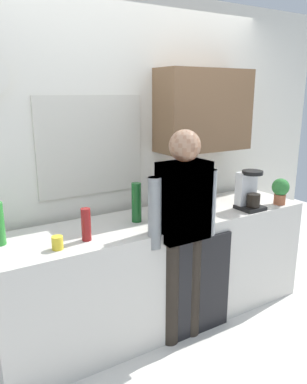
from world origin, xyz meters
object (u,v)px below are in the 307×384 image
object	(u,v)px
bottle_red_vinegar	(86,225)
person_guest	(183,222)
bottle_green_wine	(136,202)
cup_yellow_cup	(57,243)
coffee_maker	(249,192)
potted_plant	(280,190)
person_at_sink	(183,222)

from	to	relation	value
bottle_red_vinegar	person_guest	world-z (taller)	person_guest
bottle_green_wine	cup_yellow_cup	distance (m)	0.71
coffee_maker	potted_plant	xyz separation A→B (m)	(0.33, -0.05, -0.01)
cup_yellow_cup	potted_plant	world-z (taller)	potted_plant
coffee_maker	person_guest	size ratio (longest dim) A/B	0.21
potted_plant	person_guest	size ratio (longest dim) A/B	0.14
cup_yellow_cup	person_guest	world-z (taller)	person_guest
coffee_maker	person_guest	xyz separation A→B (m)	(-0.76, -0.12, -0.09)
coffee_maker	person_guest	distance (m)	0.78
coffee_maker	cup_yellow_cup	world-z (taller)	coffee_maker
bottle_green_wine	person_guest	xyz separation A→B (m)	(0.20, -0.33, -0.09)
person_at_sink	coffee_maker	bearing A→B (deg)	16.79
bottle_red_vinegar	potted_plant	distance (m)	1.76
bottle_green_wine	person_at_sink	distance (m)	0.39
bottle_red_vinegar	potted_plant	bearing A→B (deg)	-3.39
cup_yellow_cup	person_guest	size ratio (longest dim) A/B	0.05
coffee_maker	person_at_sink	size ratio (longest dim) A/B	0.21
person_guest	bottle_red_vinegar	bearing A→B (deg)	-8.95
bottle_red_vinegar	bottle_green_wine	bearing A→B (deg)	18.32
coffee_maker	bottle_red_vinegar	bearing A→B (deg)	178.01
cup_yellow_cup	person_at_sink	size ratio (longest dim) A/B	0.05
coffee_maker	potted_plant	distance (m)	0.33
bottle_green_wine	person_at_sink	xyz separation A→B (m)	(0.20, -0.33, -0.09)
bottle_red_vinegar	person_at_sink	xyz separation A→B (m)	(0.66, -0.17, -0.05)
bottle_red_vinegar	cup_yellow_cup	bearing A→B (deg)	-168.18
bottle_green_wine	cup_yellow_cup	xyz separation A→B (m)	(-0.68, -0.20, -0.11)
potted_plant	person_guest	distance (m)	1.09
bottle_red_vinegar	potted_plant	xyz separation A→B (m)	(1.75, -0.10, 0.02)
bottle_green_wine	potted_plant	xyz separation A→B (m)	(1.29, -0.26, -0.02)
person_at_sink	person_guest	world-z (taller)	same
bottle_green_wine	potted_plant	distance (m)	1.31
bottle_red_vinegar	person_guest	size ratio (longest dim) A/B	0.14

